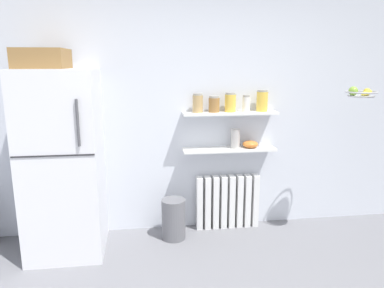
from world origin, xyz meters
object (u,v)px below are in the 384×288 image
at_px(storage_jar_1, 214,104).
at_px(hanging_fruit_basket, 361,93).
at_px(refrigerator, 63,160).
at_px(shelf_bowl, 250,144).
at_px(storage_jar_3, 246,104).
at_px(vase, 235,139).
at_px(storage_jar_2, 230,102).
at_px(storage_jar_4, 262,101).
at_px(radiator, 227,202).
at_px(trash_bin, 174,219).
at_px(storage_jar_0, 198,103).

height_order(storage_jar_1, hanging_fruit_basket, hanging_fruit_basket).
xyz_separation_m(refrigerator, shelf_bowl, (1.91, 0.24, 0.04)).
bearing_deg(refrigerator, storage_jar_3, 7.53).
xyz_separation_m(storage_jar_3, hanging_fruit_basket, (0.99, -0.47, 0.14)).
bearing_deg(vase, storage_jar_2, 180.00).
height_order(storage_jar_4, vase, storage_jar_4).
height_order(refrigerator, vase, refrigerator).
xyz_separation_m(storage_jar_1, shelf_bowl, (0.41, -0.00, -0.44)).
bearing_deg(radiator, trash_bin, -162.67).
bearing_deg(trash_bin, storage_jar_0, 30.60).
height_order(storage_jar_2, vase, storage_jar_2).
bearing_deg(trash_bin, refrigerator, -175.66).
bearing_deg(vase, hanging_fruit_basket, -23.38).
height_order(storage_jar_2, shelf_bowl, storage_jar_2).
bearing_deg(storage_jar_3, storage_jar_0, -180.00).
height_order(storage_jar_2, trash_bin, storage_jar_2).
height_order(refrigerator, storage_jar_3, refrigerator).
distance_m(radiator, vase, 0.73).
relative_size(radiator, trash_bin, 1.63).
bearing_deg(shelf_bowl, storage_jar_2, 180.00).
height_order(refrigerator, radiator, refrigerator).
bearing_deg(trash_bin, storage_jar_4, 9.64).
distance_m(storage_jar_2, trash_bin, 1.36).
bearing_deg(storage_jar_3, refrigerator, -172.47).
distance_m(storage_jar_0, storage_jar_1, 0.17).
bearing_deg(trash_bin, shelf_bowl, 10.88).
bearing_deg(storage_jar_3, storage_jar_4, 0.00).
bearing_deg(shelf_bowl, storage_jar_4, 0.00).
bearing_deg(trash_bin, radiator, 17.33).
height_order(refrigerator, storage_jar_0, refrigerator).
height_order(storage_jar_0, storage_jar_1, storage_jar_0).
bearing_deg(hanging_fruit_basket, shelf_bowl, 152.93).
bearing_deg(storage_jar_2, shelf_bowl, 0.00).
bearing_deg(storage_jar_2, trash_bin, -165.21).
distance_m(radiator, hanging_fruit_basket, 1.77).
xyz_separation_m(storage_jar_1, storage_jar_4, (0.52, -0.00, 0.03)).
distance_m(refrigerator, radiator, 1.81).
distance_m(radiator, storage_jar_0, 1.17).
bearing_deg(shelf_bowl, storage_jar_1, 180.00).
bearing_deg(storage_jar_0, radiator, 4.97).
bearing_deg(storage_jar_1, trash_bin, -159.95).
bearing_deg(vase, storage_jar_4, 0.00).
bearing_deg(storage_jar_0, trash_bin, -149.40).
height_order(storage_jar_4, shelf_bowl, storage_jar_4).
xyz_separation_m(storage_jar_4, trash_bin, (-0.97, -0.16, -1.21)).
height_order(storage_jar_0, vase, storage_jar_0).
distance_m(trash_bin, hanging_fruit_basket, 2.24).
distance_m(storage_jar_3, storage_jar_4, 0.17).
height_order(radiator, storage_jar_4, storage_jar_4).
relative_size(refrigerator, storage_jar_1, 11.52).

